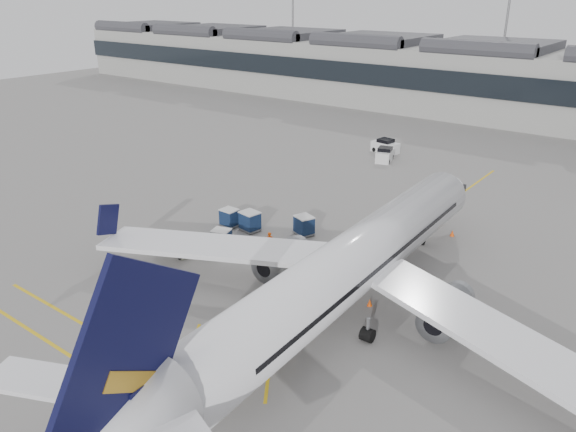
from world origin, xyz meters
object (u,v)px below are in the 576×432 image
Objects in this scene: ramp_agent_a at (270,242)px; belt_loader at (352,254)px; ramp_agent_b at (298,246)px; airliner_main at (347,268)px; baggage_cart_a at (221,238)px; pushback_tug at (179,246)px.

belt_loader is at bearing -22.39° from ramp_agent_a.
ramp_agent_b is at bearing -23.17° from ramp_agent_a.
airliner_main is at bearing -86.35° from belt_loader.
ramp_agent_b is at bearing 8.75° from baggage_cart_a.
ramp_agent_a is (-10.07, 4.35, -2.53)m from airliner_main.
airliner_main is at bearing -26.46° from baggage_cart_a.
belt_loader is 14.25m from pushback_tug.
baggage_cart_a is (-13.86, 2.53, -2.53)m from airliner_main.
ramp_agent_a is (-6.24, -2.81, 0.31)m from belt_loader.
pushback_tug is (-2.03, -2.94, -0.21)m from baggage_cart_a.
pushback_tug is (-15.89, -0.41, -2.74)m from airliner_main.
belt_loader is (-3.82, 7.16, -2.83)m from airliner_main.
airliner_main is at bearing 5.29° from pushback_tug.
airliner_main is 14.31m from baggage_cart_a.
ramp_agent_a is at bearing 154.42° from airliner_main.
baggage_cart_a is (-10.04, -4.64, 0.31)m from belt_loader.
ramp_agent_a is at bearing 179.83° from belt_loader.
baggage_cart_a is at bearing 159.02° from ramp_agent_a.
baggage_cart_a is 1.06× the size of ramp_agent_a.
airliner_main is 11.25m from ramp_agent_a.
ramp_agent_b is (-7.87, 5.30, -2.64)m from airliner_main.
airliner_main reaches higher than pushback_tug.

